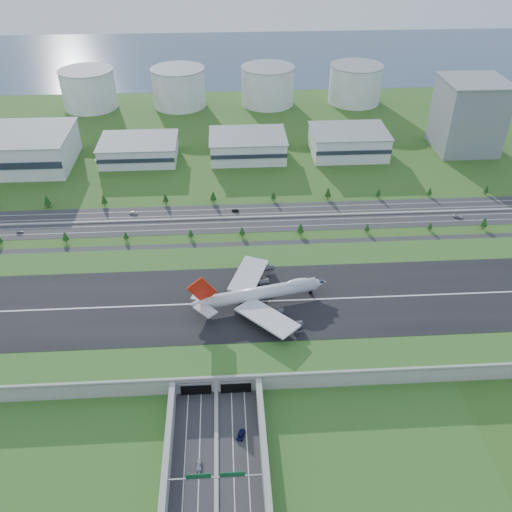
{
  "coord_description": "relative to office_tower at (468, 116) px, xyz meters",
  "views": [
    {
      "loc": [
        7.7,
        -207.91,
        182.42
      ],
      "look_at": [
        22.25,
        35.0,
        11.49
      ],
      "focal_mm": 38.0,
      "sensor_mm": 36.0,
      "label": 1
    }
  ],
  "objects": [
    {
      "name": "ground",
      "position": [
        -200.0,
        -195.0,
        -27.5
      ],
      "size": [
        1200.0,
        1200.0,
        0.0
      ],
      "primitive_type": "plane",
      "color": "#224816",
      "rests_on": "ground"
    },
    {
      "name": "airfield_deck",
      "position": [
        -200.0,
        -195.09,
        -23.38
      ],
      "size": [
        520.0,
        100.0,
        9.2
      ],
      "color": "gray",
      "rests_on": "ground"
    },
    {
      "name": "underpass_road",
      "position": [
        -200.0,
        -294.42,
        -24.07
      ],
      "size": [
        38.8,
        120.4,
        8.0
      ],
      "color": "#28282B",
      "rests_on": "ground"
    },
    {
      "name": "sign_gantry_near",
      "position": [
        -200.0,
        -290.04,
        -20.55
      ],
      "size": [
        38.7,
        0.7,
        9.8
      ],
      "color": "gray",
      "rests_on": "ground"
    },
    {
      "name": "north_expressway",
      "position": [
        -200.0,
        -100.0,
        -27.44
      ],
      "size": [
        560.0,
        36.0,
        0.12
      ],
      "primitive_type": "cube",
      "color": "#28282B",
      "rests_on": "ground"
    },
    {
      "name": "tree_row",
      "position": [
        -193.29,
        -100.48,
        -22.92
      ],
      "size": [
        497.93,
        48.62,
        8.36
      ],
      "color": "#3D2819",
      "rests_on": "ground"
    },
    {
      "name": "hangar_mid_a",
      "position": [
        -260.0,
        -5.0,
        -20.0
      ],
      "size": [
        58.0,
        42.0,
        15.0
      ],
      "primitive_type": "cube",
      "color": "silver",
      "rests_on": "ground"
    },
    {
      "name": "hangar_mid_b",
      "position": [
        -175.0,
        -5.0,
        -19.0
      ],
      "size": [
        58.0,
        42.0,
        17.0
      ],
      "primitive_type": "cube",
      "color": "silver",
      "rests_on": "ground"
    },
    {
      "name": "hangar_mid_c",
      "position": [
        -95.0,
        -5.0,
        -18.0
      ],
      "size": [
        58.0,
        42.0,
        19.0
      ],
      "primitive_type": "cube",
      "color": "silver",
      "rests_on": "ground"
    },
    {
      "name": "office_tower",
      "position": [
        0.0,
        0.0,
        0.0
      ],
      "size": [
        46.0,
        46.0,
        55.0
      ],
      "primitive_type": "cube",
      "color": "gray",
      "rests_on": "ground"
    },
    {
      "name": "fuel_tank_a",
      "position": [
        -320.0,
        115.0,
        -10.0
      ],
      "size": [
        50.0,
        50.0,
        35.0
      ],
      "primitive_type": "cylinder",
      "color": "silver",
      "rests_on": "ground"
    },
    {
      "name": "fuel_tank_b",
      "position": [
        -235.0,
        115.0,
        -10.0
      ],
      "size": [
        50.0,
        50.0,
        35.0
      ],
      "primitive_type": "cylinder",
      "color": "silver",
      "rests_on": "ground"
    },
    {
      "name": "fuel_tank_c",
      "position": [
        -150.0,
        115.0,
        -10.0
      ],
      "size": [
        50.0,
        50.0,
        35.0
      ],
      "primitive_type": "cylinder",
      "color": "silver",
      "rests_on": "ground"
    },
    {
      "name": "fuel_tank_d",
      "position": [
        -65.0,
        115.0,
        -10.0
      ],
      "size": [
        50.0,
        50.0,
        35.0
      ],
      "primitive_type": "cylinder",
      "color": "silver",
      "rests_on": "ground"
    },
    {
      "name": "bay_water",
      "position": [
        -200.0,
        285.0,
        -27.47
      ],
      "size": [
        1200.0,
        260.0,
        0.06
      ],
      "primitive_type": "cube",
      "color": "#334761",
      "rests_on": "ground"
    },
    {
      "name": "boeing_747",
      "position": [
        -177.79,
        -195.65,
        -13.3
      ],
      "size": [
        70.03,
        65.53,
        21.91
      ],
      "rotation": [
        0.0,
        0.0,
        0.21
      ],
      "color": "silver",
      "rests_on": "airfield_deck"
    },
    {
      "name": "car_0",
      "position": [
        -206.47,
        -280.44,
        -26.54
      ],
      "size": [
        2.07,
        4.97,
        1.68
      ],
      "primitive_type": "imported",
      "rotation": [
        0.0,
        0.0,
        -0.02
      ],
      "color": "#B5B5BA",
      "rests_on": "ground"
    },
    {
      "name": "car_2",
      "position": [
        -190.11,
        -267.82,
        -26.6
      ],
      "size": [
        4.22,
        6.13,
        1.56
      ],
      "primitive_type": "imported",
      "rotation": [
        0.0,
        0.0,
        2.82
      ],
      "color": "#0C0D40",
      "rests_on": "ground"
    },
    {
      "name": "car_4",
      "position": [
        -322.22,
        -110.32,
        -26.66
      ],
      "size": [
        4.23,
        1.77,
        1.43
      ],
      "primitive_type": "imported",
      "rotation": [
        0.0,
        0.0,
        1.55
      ],
      "color": "slate",
      "rests_on": "ground"
    },
    {
      "name": "car_5",
      "position": [
        -187.48,
        -91.52,
        -26.62
      ],
      "size": [
        4.86,
        2.49,
        1.53
      ],
      "primitive_type": "imported",
      "rotation": [
        0.0,
        0.0,
        -1.77
      ],
      "color": "black",
      "rests_on": "ground"
    },
    {
      "name": "car_6",
      "position": [
        -42.65,
        -107.88,
        -26.54
      ],
      "size": [
        6.69,
        5.06,
        1.69
      ],
      "primitive_type": "imported",
      "rotation": [
        0.0,
        0.0,
        1.14
      ],
      "color": "silver",
      "rests_on": "ground"
    },
    {
      "name": "car_7",
      "position": [
        -254.91,
        -90.5,
        -26.57
      ],
      "size": [
        5.93,
        3.45,
        1.61
      ],
      "primitive_type": "imported",
      "rotation": [
        0.0,
        0.0,
        -1.8
      ],
      "color": "silver",
      "rests_on": "ground"
    }
  ]
}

